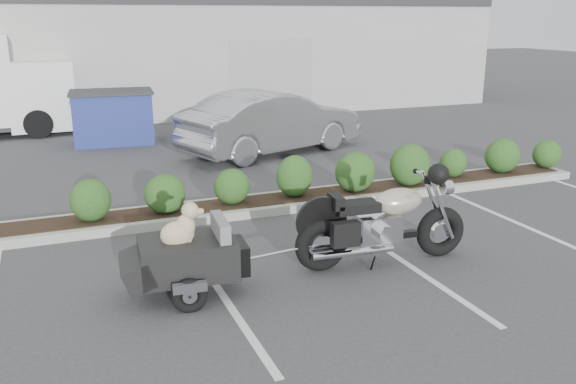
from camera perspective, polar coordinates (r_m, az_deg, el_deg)
name	(u,v)px	position (r m, az deg, el deg)	size (l,w,h in m)	color
ground	(301,251)	(9.13, 1.24, -5.57)	(90.00, 90.00, 0.00)	#38383A
planter_kerb	(304,199)	(11.39, 1.54, -0.70)	(12.00, 1.00, 0.15)	#9E9E93
building	(131,52)	(25.05, -14.52, 12.55)	(26.00, 10.00, 4.00)	#9EA099
motorcycle	(383,224)	(8.60, 8.92, -2.93)	(2.59, 0.89, 1.49)	black
pet_trailer	(186,256)	(7.69, -9.51, -5.93)	(2.08, 1.17, 1.23)	black
sedan	(272,122)	(15.49, -1.52, 6.57)	(1.68, 4.82, 1.59)	#A8A7AF
dumpster	(113,117)	(17.41, -16.07, 6.79)	(2.30, 1.68, 1.43)	navy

